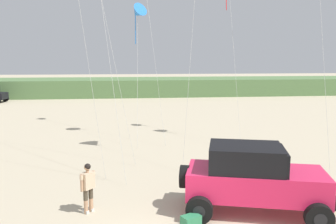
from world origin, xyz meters
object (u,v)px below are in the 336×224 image
object	(u,v)px
jeep	(253,177)
person_watching	(88,185)
kite_white_parafoil	(138,13)
cooler_box	(191,222)

from	to	relation	value
jeep	person_watching	xyz separation A→B (m)	(-5.37, 0.63, -0.26)
person_watching	kite_white_parafoil	bearing A→B (deg)	79.90
jeep	kite_white_parafoil	size ratio (longest dim) A/B	0.58
jeep	kite_white_parafoil	bearing A→B (deg)	105.17
cooler_box	kite_white_parafoil	xyz separation A→B (m)	(-1.10, 13.02, 7.71)
cooler_box	kite_white_parafoil	world-z (taller)	kite_white_parafoil
jeep	cooler_box	size ratio (longest dim) A/B	8.96
person_watching	kite_white_parafoil	world-z (taller)	kite_white_parafoil
kite_white_parafoil	jeep	bearing A→B (deg)	-74.83
cooler_box	person_watching	bearing A→B (deg)	129.20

